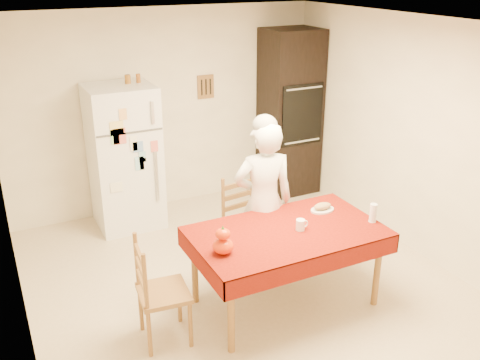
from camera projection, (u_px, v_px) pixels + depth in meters
floor at (246, 286)px, 5.29m from camera, size 4.50×4.50×0.00m
room_shell at (247, 128)px, 4.68m from camera, size 4.02×4.52×2.51m
refrigerator at (125, 157)px, 6.26m from camera, size 0.75×0.74×1.70m
oven_cabinet at (290, 113)px, 7.14m from camera, size 0.70×0.62×2.20m
dining_table at (287, 237)px, 4.77m from camera, size 1.70×1.00×0.76m
chair_far at (243, 217)px, 5.56m from camera, size 0.47×0.46×0.95m
chair_left at (155, 289)px, 4.35m from camera, size 0.44×0.46×0.95m
seated_woman at (263, 202)px, 5.19m from camera, size 0.67×0.52×1.63m
coffee_mug at (300, 225)px, 4.74m from camera, size 0.08×0.08×0.10m
pumpkin_lower at (223, 246)px, 4.35m from camera, size 0.17×0.17×0.13m
pumpkin_upper at (223, 234)px, 4.31m from camera, size 0.12×0.12×0.09m
wine_glass at (373, 213)px, 4.87m from camera, size 0.07×0.07×0.18m
bread_plate at (322, 210)px, 5.12m from camera, size 0.24×0.24×0.02m
bread_loaf at (323, 206)px, 5.10m from camera, size 0.18×0.10×0.06m
spice_jar_left at (127, 79)px, 6.01m from camera, size 0.05×0.05×0.10m
spice_jar_mid at (128, 79)px, 6.01m from camera, size 0.05×0.05×0.10m
spice_jar_right at (138, 78)px, 6.06m from camera, size 0.05×0.05×0.10m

